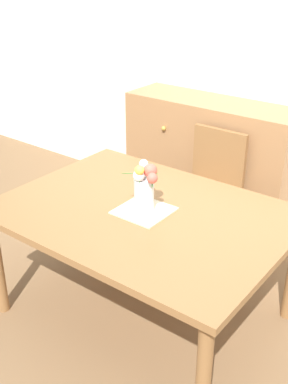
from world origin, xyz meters
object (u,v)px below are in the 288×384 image
dresser (210,161)px  flower_vase (145,186)px  dining_table (144,222)px  chair_far (210,183)px

dresser → flower_vase: bearing=-75.2°
dining_table → flower_vase: 0.23m
dresser → flower_vase: size_ratio=4.77×
dining_table → flower_vase: bearing=-31.4°
chair_far → flower_vase: 1.02m
chair_far → dresser: size_ratio=0.64×
dresser → flower_vase: (0.35, -1.34, 0.38)m
chair_far → dresser: (-0.23, 0.40, -0.02)m
chair_far → dresser: bearing=-59.4°
dining_table → dresser: size_ratio=1.14×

